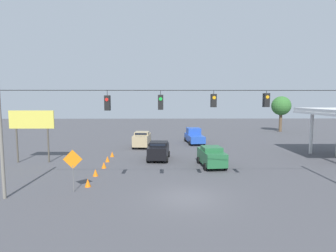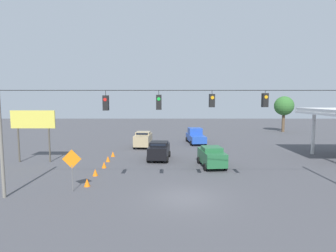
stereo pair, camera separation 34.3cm
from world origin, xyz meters
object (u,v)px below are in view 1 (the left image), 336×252
(traffic_cone_second, at_px, (95,173))
(sedan_tan_withflow_far, at_px, (142,139))
(tree_horizon_left, at_px, (281,106))
(traffic_cone_fourth, at_px, (107,159))
(sedan_black_withflow_mid, at_px, (159,150))
(overhead_signal_span, at_px, (186,123))
(work_zone_sign, at_px, (73,163))
(sedan_green_crossing_near, at_px, (211,156))
(traffic_cone_third, at_px, (104,165))
(pickup_truck_blue_oncoming_deep, at_px, (194,136))
(traffic_cone_nearest, at_px, (88,183))
(roadside_billboard, at_px, (32,124))
(traffic_cone_fifth, at_px, (112,154))

(traffic_cone_second, bearing_deg, sedan_tan_withflow_far, -101.65)
(tree_horizon_left, bearing_deg, traffic_cone_fourth, 41.15)
(sedan_black_withflow_mid, bearing_deg, overhead_signal_span, 100.23)
(overhead_signal_span, bearing_deg, sedan_tan_withflow_far, -76.57)
(traffic_cone_second, relative_size, work_zone_sign, 0.20)
(overhead_signal_span, relative_size, sedan_black_withflow_mid, 5.52)
(overhead_signal_span, distance_m, traffic_cone_second, 9.42)
(sedan_green_crossing_near, distance_m, traffic_cone_second, 10.29)
(overhead_signal_span, height_order, traffic_cone_fourth, overhead_signal_span)
(sedan_black_withflow_mid, bearing_deg, traffic_cone_second, 49.46)
(sedan_black_withflow_mid, bearing_deg, sedan_tan_withflow_far, -71.95)
(traffic_cone_third, bearing_deg, sedan_green_crossing_near, -177.44)
(sedan_green_crossing_near, height_order, pickup_truck_blue_oncoming_deep, pickup_truck_blue_oncoming_deep)
(traffic_cone_nearest, bearing_deg, pickup_truck_blue_oncoming_deep, -117.29)
(sedan_tan_withflow_far, xyz_separation_m, roadside_billboard, (9.92, 8.12, 2.75))
(traffic_cone_second, bearing_deg, overhead_signal_span, 145.36)
(pickup_truck_blue_oncoming_deep, distance_m, tree_horizon_left, 22.90)
(sedan_black_withflow_mid, distance_m, work_zone_sign, 10.94)
(traffic_cone_third, height_order, work_zone_sign, work_zone_sign)
(roadside_billboard, distance_m, tree_horizon_left, 42.99)
(overhead_signal_span, xyz_separation_m, traffic_cone_nearest, (6.71, -2.14, -4.41))
(sedan_tan_withflow_far, distance_m, traffic_cone_fourth, 8.48)
(traffic_cone_fourth, bearing_deg, roadside_billboard, 0.98)
(sedan_tan_withflow_far, xyz_separation_m, traffic_cone_fifth, (2.74, 5.65, -0.77))
(sedan_green_crossing_near, distance_m, traffic_cone_fifth, 10.84)
(sedan_tan_withflow_far, xyz_separation_m, traffic_cone_nearest, (2.51, 15.44, -0.77))
(overhead_signal_span, bearing_deg, roadside_billboard, -33.86)
(traffic_cone_nearest, bearing_deg, work_zone_sign, 59.37)
(traffic_cone_fifth, bearing_deg, roadside_billboard, 18.93)
(work_zone_sign, bearing_deg, overhead_signal_span, 171.55)
(traffic_cone_nearest, bearing_deg, tree_horizon_left, -131.04)
(sedan_black_withflow_mid, height_order, sedan_green_crossing_near, sedan_black_withflow_mid)
(sedan_tan_withflow_far, height_order, work_zone_sign, work_zone_sign)
(sedan_green_crossing_near, height_order, work_zone_sign, work_zone_sign)
(sedan_green_crossing_near, xyz_separation_m, work_zone_sign, (10.33, 6.55, 1.02))
(pickup_truck_blue_oncoming_deep, height_order, tree_horizon_left, tree_horizon_left)
(sedan_green_crossing_near, distance_m, traffic_cone_fourth, 10.15)
(sedan_green_crossing_near, height_order, traffic_cone_fourth, sedan_green_crossing_near)
(overhead_signal_span, relative_size, traffic_cone_third, 40.26)
(traffic_cone_fifth, bearing_deg, sedan_black_withflow_mid, 164.37)
(traffic_cone_third, height_order, traffic_cone_fifth, same)
(traffic_cone_nearest, bearing_deg, traffic_cone_fifth, -88.67)
(sedan_black_withflow_mid, distance_m, traffic_cone_nearest, 9.69)
(roadside_billboard, height_order, work_zone_sign, roadside_billboard)
(sedan_green_crossing_near, bearing_deg, sedan_tan_withflow_far, -54.13)
(sedan_black_withflow_mid, xyz_separation_m, traffic_cone_nearest, (4.81, 8.38, -0.68))
(roadside_billboard, xyz_separation_m, tree_horizon_left, (-35.22, -24.63, 1.11))
(pickup_truck_blue_oncoming_deep, height_order, traffic_cone_fifth, pickup_truck_blue_oncoming_deep)
(sedan_green_crossing_near, xyz_separation_m, roadside_billboard, (17.11, -1.83, 2.84))
(sedan_green_crossing_near, relative_size, work_zone_sign, 1.46)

